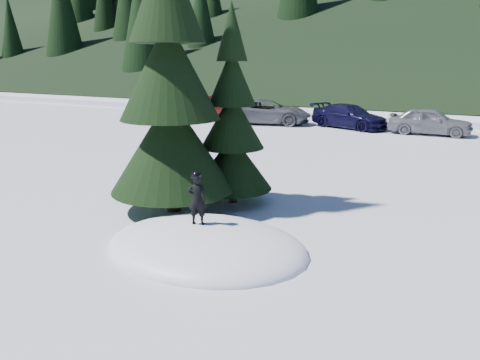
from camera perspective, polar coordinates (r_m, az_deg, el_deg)
The scene contains 10 objects.
ground at distance 10.05m, azimuth -4.12°, elevation -8.32°, with size 200.00×200.00×0.00m, color white.
snow_mound at distance 10.05m, azimuth -4.12°, elevation -8.32°, with size 4.48×3.52×0.96m, color white.
spruce_tall at distance 12.03m, azimuth -8.62°, elevation 11.59°, with size 3.20×3.20×8.60m.
spruce_short at distance 12.75m, azimuth -0.97°, elevation 6.41°, with size 2.20×2.20×5.37m.
child_skier at distance 9.92m, azimuth -5.24°, elevation -2.37°, with size 0.40×0.26×1.09m, color black.
car_0 at distance 34.04m, azimuth -11.63°, elevation 8.60°, with size 1.44×3.59×1.22m, color black.
car_1 at distance 34.00m, azimuth -1.40°, elevation 9.10°, with size 1.57×4.51×1.48m, color #330909.
car_2 at distance 29.52m, azimuth 3.39°, elevation 8.28°, with size 2.47×5.36×1.49m, color #575960.
car_3 at distance 28.39m, azimuth 13.19°, elevation 7.57°, with size 1.93×4.74×1.37m, color black.
car_4 at distance 27.10m, azimuth 22.14°, elevation 6.66°, with size 1.71×4.24×1.44m, color gray.
Camera 1 is at (5.11, -7.74, 3.87)m, focal length 35.00 mm.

